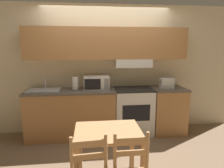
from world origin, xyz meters
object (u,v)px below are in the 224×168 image
Objects in this scene: microwave at (96,82)px; toaster at (167,83)px; stove_range at (133,111)px; sink_basin at (44,90)px; paper_towel_roll at (75,84)px; dining_table at (108,141)px.

toaster is at bearing -3.68° from microwave.
stove_range is 1.92× the size of microwave.
paper_towel_roll is at bearing 0.31° from sink_basin.
paper_towel_roll is 0.30× the size of dining_table.
microwave is at bearing 4.56° from sink_basin.
dining_table is (0.48, -1.47, -0.45)m from paper_towel_roll.
stove_range is 1.77m from sink_basin.
microwave reaches higher than toaster.
toaster is at bearing 48.06° from dining_table.
toaster reaches higher than stove_range.
paper_towel_roll is at bearing -179.66° from stove_range.
dining_table is (-1.31, -1.46, -0.43)m from toaster.
stove_range is 0.93m from microwave.
microwave reaches higher than dining_table.
microwave is 0.41m from paper_towel_roll.
stove_range is at bearing 66.45° from dining_table.
microwave is (-0.72, 0.07, 0.59)m from stove_range.
microwave is 0.99m from sink_basin.
stove_range is 3.78× the size of paper_towel_roll.
paper_towel_roll is 1.61m from dining_table.
microwave is at bearing 10.57° from paper_towel_roll.
microwave is 1.61m from dining_table.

